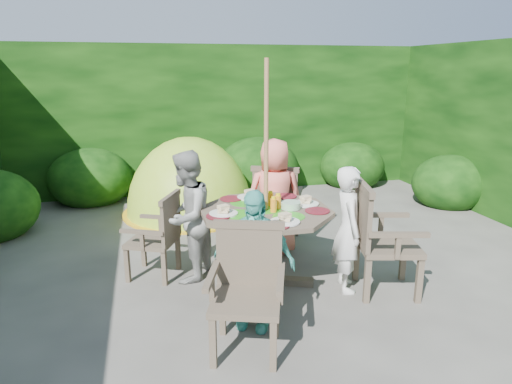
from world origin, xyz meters
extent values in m
plane|color=#4C4944|center=(0.00, 0.00, 0.00)|extent=(60.00, 60.00, 0.00)
cube|color=black|center=(0.00, 4.00, 1.25)|extent=(9.00, 1.00, 2.50)
cylinder|color=#42372B|center=(-0.20, -0.16, 0.37)|extent=(0.13, 0.13, 0.74)
cube|color=#42372B|center=(-0.20, -0.16, 0.03)|extent=(0.94, 0.47, 0.06)
cube|color=#42372B|center=(-0.20, -0.16, 0.03)|extent=(0.47, 0.94, 0.06)
cylinder|color=#42372B|center=(-0.20, -0.16, 0.76)|extent=(1.75, 1.75, 0.04)
cylinder|color=green|center=(-0.50, -0.25, 0.78)|extent=(0.30, 0.30, 0.00)
cylinder|color=green|center=(-0.05, -0.43, 0.78)|extent=(0.30, 0.30, 0.00)
cylinder|color=green|center=(-0.35, 0.11, 0.78)|extent=(0.30, 0.30, 0.00)
cylinder|color=green|center=(0.09, -0.07, 0.78)|extent=(0.30, 0.30, 0.00)
cylinder|color=green|center=(-0.20, -0.16, 0.78)|extent=(0.30, 0.30, 0.00)
cylinder|color=white|center=(0.23, -0.10, 0.79)|extent=(0.27, 0.27, 0.01)
cylinder|color=white|center=(-0.26, 0.27, 0.79)|extent=(0.27, 0.27, 0.01)
cylinder|color=white|center=(-0.63, -0.22, 0.79)|extent=(0.27, 0.27, 0.01)
cylinder|color=white|center=(-0.14, -0.59, 0.79)|extent=(0.27, 0.27, 0.01)
cylinder|color=#B60C1C|center=(0.26, -0.35, 0.79)|extent=(0.24, 0.24, 0.01)
cylinder|color=#B60C1C|center=(0.12, 0.22, 0.79)|extent=(0.24, 0.24, 0.01)
cylinder|color=#B60C1C|center=(-0.46, 0.26, 0.79)|extent=(0.24, 0.24, 0.01)
cylinder|color=#B60C1C|center=(-0.69, -0.28, 0.79)|extent=(0.24, 0.24, 0.01)
cylinder|color=#B60C1C|center=(-0.24, -0.66, 0.79)|extent=(0.24, 0.24, 0.01)
cylinder|color=green|center=(0.04, -0.20, 0.82)|extent=(0.19, 0.19, 0.06)
cylinder|color=olive|center=(-0.20, -0.16, 1.10)|extent=(0.06, 0.06, 2.20)
cube|color=#42372B|center=(0.89, -0.61, 0.47)|extent=(0.66, 0.68, 0.05)
cube|color=#42372B|center=(1.07, -0.90, 0.23)|extent=(0.07, 0.07, 0.46)
cube|color=#42372B|center=(1.18, -0.43, 0.23)|extent=(0.07, 0.07, 0.46)
cube|color=#42372B|center=(0.60, -0.78, 0.23)|extent=(0.07, 0.07, 0.46)
cube|color=#42372B|center=(0.72, -0.32, 0.23)|extent=(0.07, 0.07, 0.46)
cube|color=#42372B|center=(0.64, -0.54, 0.76)|extent=(0.18, 0.56, 0.54)
cube|color=#42372B|center=(0.82, -0.88, 0.69)|extent=(0.54, 0.18, 0.04)
cube|color=#42372B|center=(0.96, -0.33, 0.69)|extent=(0.54, 0.18, 0.04)
cube|color=#42372B|center=(-1.29, 0.28, 0.39)|extent=(0.60, 0.61, 0.04)
cube|color=#42372B|center=(-1.39, 0.55, 0.19)|extent=(0.06, 0.06, 0.38)
cube|color=#42372B|center=(-1.56, 0.19, 0.19)|extent=(0.06, 0.06, 0.38)
cube|color=#42372B|center=(-1.03, 0.38, 0.19)|extent=(0.06, 0.06, 0.38)
cube|color=#42372B|center=(-1.20, 0.02, 0.19)|extent=(0.06, 0.06, 0.38)
cube|color=#42372B|center=(-1.10, 0.19, 0.63)|extent=(0.23, 0.44, 0.45)
cube|color=#42372B|center=(-1.20, 0.50, 0.57)|extent=(0.43, 0.23, 0.04)
cube|color=#42372B|center=(-1.39, 0.07, 0.57)|extent=(0.43, 0.23, 0.04)
cube|color=#42372B|center=(0.24, 0.93, 0.44)|extent=(0.69, 0.68, 0.05)
cube|color=#42372B|center=(0.54, 1.04, 0.21)|extent=(0.07, 0.07, 0.43)
cube|color=#42372B|center=(0.13, 1.23, 0.21)|extent=(0.07, 0.07, 0.43)
cube|color=#42372B|center=(0.36, 0.64, 0.21)|extent=(0.07, 0.07, 0.43)
cube|color=#42372B|center=(-0.05, 0.82, 0.21)|extent=(0.07, 0.07, 0.43)
cube|color=#42372B|center=(0.14, 0.71, 0.71)|extent=(0.50, 0.25, 0.51)
cube|color=#42372B|center=(0.48, 0.82, 0.64)|extent=(0.26, 0.48, 0.04)
cube|color=#42372B|center=(0.00, 1.04, 0.64)|extent=(0.26, 0.48, 0.04)
cube|color=#42372B|center=(-0.65, -1.25, 0.42)|extent=(0.64, 0.63, 0.05)
cube|color=#42372B|center=(-0.92, -1.39, 0.21)|extent=(0.06, 0.06, 0.41)
cube|color=#42372B|center=(-0.51, -1.53, 0.21)|extent=(0.06, 0.06, 0.41)
cube|color=#42372B|center=(-0.78, -0.98, 0.21)|extent=(0.06, 0.06, 0.41)
cube|color=#42372B|center=(-0.37, -1.12, 0.21)|extent=(0.06, 0.06, 0.41)
cube|color=#42372B|center=(-0.57, -1.03, 0.69)|extent=(0.50, 0.20, 0.49)
cube|color=#42372B|center=(-0.89, -1.17, 0.62)|extent=(0.21, 0.48, 0.04)
cube|color=#42372B|center=(-0.40, -1.34, 0.62)|extent=(0.21, 0.48, 0.04)
imported|color=silver|center=(0.54, -0.46, 0.62)|extent=(0.38, 0.50, 1.23)
imported|color=#969893|center=(-0.94, 0.14, 0.67)|extent=(0.75, 0.81, 1.34)
imported|color=#F87766|center=(0.10, 0.58, 0.68)|extent=(0.71, 0.50, 1.36)
imported|color=#4FB9AA|center=(-0.50, -0.90, 0.60)|extent=(0.74, 0.62, 1.19)
ellipsoid|color=#9FCC27|center=(-0.70, 2.40, 0.00)|extent=(2.13, 2.13, 2.29)
ellipsoid|color=black|center=(-0.60, 1.76, 0.00)|extent=(0.69, 0.43, 0.79)
cylinder|color=gold|center=(-0.70, 2.40, 0.01)|extent=(2.00, 2.00, 0.03)
camera|label=1|loc=(-1.31, -4.26, 2.10)|focal=32.00mm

